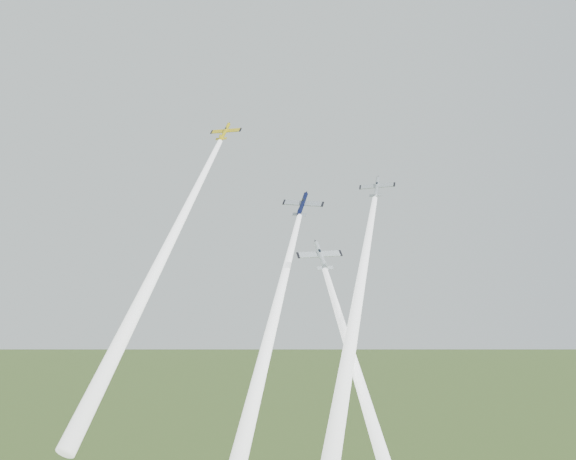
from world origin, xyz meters
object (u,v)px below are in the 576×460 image
at_px(plane_silver_low, 321,256).
at_px(plane_yellow, 225,132).
at_px(plane_silver_right, 377,187).
at_px(plane_navy, 302,204).

bearing_deg(plane_silver_low, plane_yellow, 117.44).
relative_size(plane_silver_right, plane_silver_low, 0.83).
xyz_separation_m(plane_yellow, plane_silver_right, (29.55, -9.51, -12.77)).
relative_size(plane_yellow, plane_silver_low, 0.83).
relative_size(plane_navy, plane_silver_right, 1.20).
distance_m(plane_yellow, plane_silver_right, 33.57).
distance_m(plane_navy, plane_silver_right, 14.86).
bearing_deg(plane_silver_low, plane_silver_right, 21.64).
relative_size(plane_yellow, plane_navy, 0.84).
bearing_deg(plane_silver_right, plane_silver_low, -125.00).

